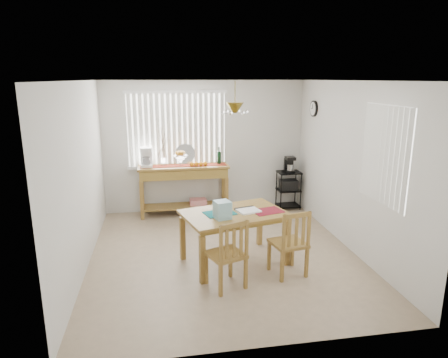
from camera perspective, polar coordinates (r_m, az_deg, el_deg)
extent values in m
cube|color=tan|center=(6.27, -0.06, -10.66)|extent=(4.00, 4.50, 0.01)
cube|color=silver|center=(8.08, -2.79, 4.70)|extent=(4.00, 0.10, 2.60)
cube|color=silver|center=(3.69, 5.93, -7.02)|extent=(4.00, 0.10, 2.60)
cube|color=silver|center=(5.87, -20.20, 0.21)|extent=(0.10, 4.50, 2.60)
cube|color=silver|center=(6.50, 18.07, 1.67)|extent=(0.10, 4.50, 2.60)
cube|color=white|center=(5.69, -0.07, 14.39)|extent=(4.00, 4.50, 0.10)
cube|color=white|center=(7.93, -6.75, 6.99)|extent=(1.90, 0.01, 1.40)
cube|color=white|center=(7.92, -13.28, 6.71)|extent=(0.07, 0.03, 1.40)
cube|color=white|center=(7.92, -12.51, 6.75)|extent=(0.07, 0.03, 1.40)
cube|color=white|center=(7.91, -11.74, 6.78)|extent=(0.07, 0.03, 1.40)
cube|color=white|center=(7.91, -10.98, 6.82)|extent=(0.07, 0.03, 1.40)
cube|color=white|center=(7.91, -10.21, 6.85)|extent=(0.07, 0.03, 1.40)
cube|color=white|center=(7.91, -9.44, 6.88)|extent=(0.07, 0.03, 1.40)
cube|color=white|center=(7.91, -8.67, 6.91)|extent=(0.07, 0.03, 1.40)
cube|color=white|center=(7.91, -7.90, 6.94)|extent=(0.07, 0.03, 1.40)
cube|color=white|center=(7.91, -7.13, 6.97)|extent=(0.07, 0.03, 1.40)
cube|color=white|center=(7.92, -6.36, 7.00)|extent=(0.07, 0.03, 1.40)
cube|color=white|center=(7.93, -5.59, 7.02)|extent=(0.07, 0.03, 1.40)
cube|color=white|center=(7.93, -4.83, 7.05)|extent=(0.07, 0.03, 1.40)
cube|color=white|center=(7.94, -4.06, 7.07)|extent=(0.07, 0.03, 1.40)
cube|color=white|center=(7.96, -3.30, 7.09)|extent=(0.07, 0.03, 1.40)
cube|color=white|center=(7.97, -2.54, 7.11)|extent=(0.07, 0.03, 1.40)
cube|color=white|center=(7.98, -1.78, 7.13)|extent=(0.07, 0.03, 1.40)
cube|color=white|center=(8.00, -1.03, 7.15)|extent=(0.07, 0.03, 1.40)
cube|color=white|center=(8.01, -0.28, 7.16)|extent=(0.07, 0.03, 1.40)
cube|color=white|center=(8.03, -6.59, 1.79)|extent=(1.98, 0.06, 0.06)
cube|color=white|center=(7.85, -6.90, 12.26)|extent=(1.98, 0.06, 0.06)
cube|color=white|center=(5.64, 22.02, 3.14)|extent=(0.01, 1.10, 1.30)
cube|color=white|center=(5.23, 24.71, 2.07)|extent=(0.03, 0.07, 1.30)
cube|color=white|center=(5.32, 24.06, 2.32)|extent=(0.03, 0.07, 1.30)
cube|color=white|center=(5.41, 23.42, 2.56)|extent=(0.03, 0.07, 1.30)
cube|color=white|center=(5.50, 22.81, 2.80)|extent=(0.03, 0.07, 1.30)
cube|color=white|center=(5.59, 22.22, 3.03)|extent=(0.03, 0.07, 1.30)
cube|color=white|center=(5.68, 21.64, 3.25)|extent=(0.03, 0.07, 1.30)
cube|color=white|center=(5.77, 21.09, 3.46)|extent=(0.03, 0.07, 1.30)
cube|color=white|center=(5.87, 20.55, 3.66)|extent=(0.03, 0.07, 1.30)
cube|color=white|center=(5.96, 20.03, 3.86)|extent=(0.03, 0.07, 1.30)
cube|color=white|center=(6.05, 19.52, 4.05)|extent=(0.03, 0.07, 1.30)
cylinder|color=black|center=(7.75, 12.71, 9.78)|extent=(0.04, 0.30, 0.30)
cylinder|color=white|center=(7.75, 12.55, 9.79)|extent=(0.01, 0.25, 0.25)
cylinder|color=olive|center=(5.42, 1.58, 12.07)|extent=(0.01, 0.01, 0.34)
cone|color=olive|center=(5.43, 1.57, 10.17)|extent=(0.24, 0.24, 0.14)
sphere|color=white|center=(5.47, 3.23, 9.55)|extent=(0.05, 0.05, 0.05)
sphere|color=white|center=(5.59, 2.10, 9.66)|extent=(0.05, 0.05, 0.05)
sphere|color=white|center=(5.56, 0.46, 9.64)|extent=(0.05, 0.05, 0.05)
sphere|color=white|center=(5.41, -0.12, 9.52)|extent=(0.05, 0.05, 0.05)
sphere|color=white|center=(5.29, 1.00, 9.41)|extent=(0.05, 0.05, 0.05)
sphere|color=white|center=(5.32, 2.71, 9.42)|extent=(0.05, 0.05, 0.05)
cube|color=olive|center=(7.79, -5.81, 1.75)|extent=(1.75, 0.49, 0.04)
cube|color=olive|center=(7.82, -5.79, 0.89)|extent=(1.68, 0.45, 0.17)
cube|color=olive|center=(7.75, -11.67, -3.02)|extent=(0.07, 0.07, 0.75)
cube|color=olive|center=(7.85, 0.38, -2.49)|extent=(0.07, 0.07, 0.75)
cube|color=olive|center=(8.11, -11.59, -2.23)|extent=(0.07, 0.07, 0.75)
cube|color=olive|center=(8.21, -0.09, -1.73)|extent=(0.07, 0.07, 0.75)
cube|color=olive|center=(8.00, -5.67, -3.83)|extent=(1.62, 0.43, 0.03)
cube|color=red|center=(8.00, -3.73, -3.26)|extent=(0.33, 0.24, 0.11)
cube|color=maroon|center=(7.79, -5.82, 1.93)|extent=(1.66, 0.27, 0.01)
cube|color=white|center=(7.77, -10.97, 1.90)|extent=(0.22, 0.26, 0.05)
cube|color=white|center=(7.83, -11.01, 3.01)|extent=(0.22, 0.09, 0.33)
cube|color=white|center=(7.69, -11.09, 4.17)|extent=(0.22, 0.24, 0.08)
cylinder|color=white|center=(7.72, -11.01, 2.56)|extent=(0.14, 0.14, 0.14)
cylinder|color=white|center=(7.75, -6.22, 2.25)|extent=(0.05, 0.05, 0.11)
cone|color=white|center=(7.73, -6.24, 3.01)|extent=(0.28, 0.28, 0.10)
sphere|color=#B14517|center=(7.72, -5.85, 3.70)|extent=(0.09, 0.09, 0.09)
sphere|color=#B14517|center=(7.76, -6.08, 3.75)|extent=(0.09, 0.09, 0.09)
sphere|color=#B14517|center=(7.76, -6.48, 3.74)|extent=(0.09, 0.09, 0.09)
sphere|color=#B14517|center=(7.71, -6.66, 3.67)|extent=(0.09, 0.09, 0.09)
sphere|color=#B14517|center=(7.67, -6.44, 3.61)|extent=(0.09, 0.09, 0.09)
sphere|color=#B14517|center=(7.67, -6.03, 3.63)|extent=(0.09, 0.09, 0.09)
sphere|color=orange|center=(7.70, -4.64, 2.14)|extent=(0.09, 0.09, 0.09)
sphere|color=orange|center=(7.71, -3.99, 2.16)|extent=(0.09, 0.09, 0.09)
sphere|color=orange|center=(7.72, -3.35, 2.18)|extent=(0.09, 0.09, 0.09)
sphere|color=orange|center=(7.73, -2.70, 2.21)|extent=(0.09, 0.09, 0.09)
cylinder|color=silver|center=(7.95, -5.56, 3.62)|extent=(0.39, 0.10, 0.39)
cylinder|color=white|center=(7.81, -8.66, 2.43)|extent=(0.09, 0.09, 0.15)
cylinder|color=#4C3823|center=(7.75, -8.75, 4.76)|extent=(0.09, 0.04, 0.49)
cylinder|color=#4C3823|center=(7.75, -8.75, 4.96)|extent=(0.15, 0.07, 0.53)
cylinder|color=#4C3823|center=(7.76, -8.74, 4.56)|extent=(0.19, 0.08, 0.40)
cylinder|color=#4C3823|center=(7.74, -8.76, 5.16)|extent=(0.06, 0.03, 0.60)
cylinder|color=#4C3823|center=(7.76, -8.74, 4.48)|extent=(0.24, 0.11, 0.34)
cylinder|color=black|center=(7.89, -0.71, 3.08)|extent=(0.08, 0.08, 0.25)
cylinder|color=black|center=(7.86, -0.71, 4.29)|extent=(0.03, 0.03, 0.09)
cylinder|color=black|center=(8.15, 8.15, -1.93)|extent=(0.02, 0.02, 0.77)
cylinder|color=black|center=(8.29, 10.92, -1.78)|extent=(0.02, 0.02, 0.77)
cylinder|color=black|center=(8.45, 7.48, -1.32)|extent=(0.02, 0.02, 0.77)
cylinder|color=black|center=(8.58, 10.16, -1.19)|extent=(0.02, 0.02, 0.77)
cube|color=black|center=(8.27, 9.29, 0.94)|extent=(0.46, 0.36, 0.03)
cube|color=black|center=(8.36, 9.18, -1.55)|extent=(0.46, 0.36, 0.02)
cube|color=black|center=(8.46, 9.10, -3.72)|extent=(0.46, 0.36, 0.02)
cube|color=black|center=(8.34, 9.21, -0.81)|extent=(0.35, 0.27, 0.20)
cube|color=black|center=(8.25, 9.34, 1.16)|extent=(0.18, 0.22, 0.05)
cube|color=black|center=(8.29, 9.21, 2.04)|extent=(0.18, 0.07, 0.27)
cube|color=black|center=(8.19, 9.41, 2.96)|extent=(0.18, 0.20, 0.06)
cylinder|color=silver|center=(8.22, 9.38, 1.70)|extent=(0.12, 0.12, 0.12)
cube|color=olive|center=(5.74, 1.47, -4.99)|extent=(1.62, 1.26, 0.04)
cube|color=olive|center=(5.75, 1.46, -5.47)|extent=(1.49, 1.13, 0.06)
cube|color=olive|center=(5.31, -3.11, -11.47)|extent=(0.09, 0.09, 0.66)
cube|color=olive|center=(5.87, 9.00, -9.04)|extent=(0.09, 0.09, 0.66)
cube|color=olive|center=(6.00, -5.94, -8.42)|extent=(0.09, 0.09, 0.66)
cube|color=olive|center=(6.50, 5.11, -6.58)|extent=(0.09, 0.09, 0.66)
cube|color=#146C73|center=(5.69, -0.61, -4.90)|extent=(0.49, 0.41, 0.01)
cube|color=maroon|center=(5.81, 6.23, -4.58)|extent=(0.49, 0.41, 0.01)
cube|color=white|center=(5.77, 3.52, -4.55)|extent=(0.36, 0.32, 0.03)
cube|color=black|center=(5.88, 2.91, -4.15)|extent=(0.30, 0.11, 0.03)
cube|color=#84B4C0|center=(5.46, -0.23, -4.42)|extent=(0.25, 0.25, 0.25)
cube|color=olive|center=(5.19, 0.25, -10.74)|extent=(0.56, 0.56, 0.04)
cube|color=olive|center=(5.52, 0.92, -11.81)|extent=(0.05, 0.05, 0.42)
cube|color=olive|center=(5.35, -2.55, -12.69)|extent=(0.05, 0.05, 0.42)
cube|color=olive|center=(5.24, 3.12, -13.32)|extent=(0.05, 0.05, 0.42)
cube|color=olive|center=(5.07, -0.49, -14.34)|extent=(0.05, 0.05, 0.42)
cube|color=olive|center=(5.02, 3.26, -8.41)|extent=(0.05, 0.05, 0.47)
cube|color=olive|center=(4.84, -0.44, -9.29)|extent=(0.05, 0.05, 0.47)
cube|color=olive|center=(4.85, 1.46, -6.60)|extent=(0.38, 0.17, 0.06)
cube|color=olive|center=(4.99, 2.46, -8.85)|extent=(0.05, 0.03, 0.38)
cube|color=olive|center=(4.94, 1.44, -9.10)|extent=(0.05, 0.03, 0.38)
cube|color=olive|center=(4.89, 0.41, -9.34)|extent=(0.05, 0.03, 0.38)
cube|color=olive|center=(5.57, 9.14, -9.06)|extent=(0.51, 0.51, 0.04)
cube|color=olive|center=(5.90, 9.74, -10.20)|extent=(0.05, 0.05, 0.43)
cube|color=olive|center=(5.73, 6.45, -10.84)|extent=(0.05, 0.05, 0.43)
cube|color=olive|center=(5.62, 11.71, -11.62)|extent=(0.05, 0.05, 0.43)
cube|color=olive|center=(5.44, 8.29, -12.36)|extent=(0.05, 0.05, 0.43)
cube|color=olive|center=(5.41, 12.03, -6.95)|extent=(0.04, 0.04, 0.48)
cube|color=olive|center=(5.23, 8.54, -7.55)|extent=(0.04, 0.04, 0.48)
cube|color=olive|center=(5.25, 10.42, -5.13)|extent=(0.39, 0.11, 0.06)
cube|color=olive|center=(5.38, 11.26, -7.32)|extent=(0.04, 0.03, 0.38)
cube|color=olive|center=(5.33, 10.31, -7.49)|extent=(0.04, 0.03, 0.38)
cube|color=olive|center=(5.28, 9.33, -7.66)|extent=(0.04, 0.03, 0.38)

